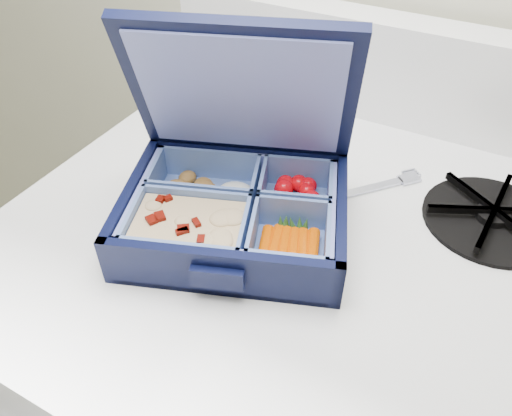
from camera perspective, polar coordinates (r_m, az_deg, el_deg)
The scene contains 5 objects.
stove at distance 1.04m, azimuth 2.40°, elevation -21.84°, with size 0.67×0.67×1.00m, color white, non-canonical shape.
bento_box at distance 0.59m, azimuth -2.42°, elevation -0.57°, with size 0.26×0.20×0.06m, color black, non-canonical shape.
burner_grate at distance 0.68m, azimuth 25.47°, elevation -0.60°, with size 0.17×0.17×0.02m, color black.
burner_grate_rear at distance 0.86m, azimuth -1.43°, elevation 12.45°, with size 0.16×0.16×0.02m, color black.
fork at distance 0.68m, azimuth 11.37°, elevation 1.84°, with size 0.02×0.17×0.01m, color #B4B7CB, non-canonical shape.
Camera 1 is at (-0.04, 1.21, 1.43)m, focal length 35.00 mm.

